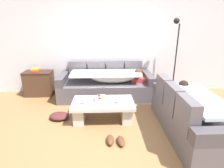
{
  "coord_description": "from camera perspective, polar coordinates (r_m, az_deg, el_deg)",
  "views": [
    {
      "loc": [
        -0.16,
        -2.77,
        1.85
      ],
      "look_at": [
        -0.0,
        1.04,
        0.55
      ],
      "focal_mm": 29.12,
      "sensor_mm": 36.0,
      "label": 1
    }
  ],
  "objects": [
    {
      "name": "open_magazine",
      "position": [
        3.61,
        0.26,
        -5.11
      ],
      "size": [
        0.29,
        0.22,
        0.01
      ],
      "primitive_type": "cube",
      "rotation": [
        0.0,
        0.0,
        -0.05
      ],
      "color": "white",
      "rests_on": "coffee_table"
    },
    {
      "name": "couch_near_window",
      "position": [
        3.46,
        23.65,
        -8.85
      ],
      "size": [
        0.92,
        1.94,
        0.88
      ],
      "rotation": [
        0.0,
        0.0,
        1.57
      ],
      "color": "#56515A",
      "rests_on": "ground_plane"
    },
    {
      "name": "pair_of_shoes",
      "position": [
        3.06,
        1.11,
        -17.29
      ],
      "size": [
        0.3,
        0.31,
        0.09
      ],
      "color": "#59331E",
      "rests_on": "ground_plane"
    },
    {
      "name": "side_cabinet",
      "position": [
        5.17,
        -21.89,
        0.22
      ],
      "size": [
        0.72,
        0.44,
        0.64
      ],
      "color": "#472E1F",
      "rests_on": "ground_plane"
    },
    {
      "name": "coffee_table",
      "position": [
        3.62,
        -2.81,
        -7.61
      ],
      "size": [
        1.2,
        0.68,
        0.38
      ],
      "color": "beige",
      "rests_on": "ground_plane"
    },
    {
      "name": "wine_glass_near_right",
      "position": [
        3.42,
        2.17,
        -4.48
      ],
      "size": [
        0.07,
        0.07,
        0.17
      ],
      "color": "silver",
      "rests_on": "coffee_table"
    },
    {
      "name": "fruit_bowl",
      "position": [
        3.6,
        -3.44,
        -4.56
      ],
      "size": [
        0.28,
        0.28,
        0.1
      ],
      "color": "silver",
      "rests_on": "coffee_table"
    },
    {
      "name": "couch_along_wall",
      "position": [
        4.65,
        -1.48,
        -0.24
      ],
      "size": [
        2.33,
        0.92,
        0.88
      ],
      "color": "#56515A",
      "rests_on": "ground_plane"
    },
    {
      "name": "wine_glass_near_left",
      "position": [
        3.43,
        -8.66,
        -4.63
      ],
      "size": [
        0.07,
        0.07,
        0.17
      ],
      "color": "silver",
      "rests_on": "coffee_table"
    },
    {
      "name": "ground_plane",
      "position": [
        3.33,
        0.84,
        -14.86
      ],
      "size": [
        14.0,
        14.0,
        0.0
      ],
      "primitive_type": "plane",
      "color": "olive"
    },
    {
      "name": "book_stack_on_cabinet",
      "position": [
        5.09,
        -22.97,
        4.08
      ],
      "size": [
        0.19,
        0.23,
        0.09
      ],
      "color": "red",
      "rests_on": "side_cabinet"
    },
    {
      "name": "floor_lamp",
      "position": [
        4.89,
        19.13,
        9.19
      ],
      "size": [
        0.33,
        0.31,
        1.95
      ],
      "color": "black",
      "rests_on": "ground_plane"
    },
    {
      "name": "crumpled_garment",
      "position": [
        3.86,
        -16.18,
        -9.62
      ],
      "size": [
        0.45,
        0.38,
        0.12
      ],
      "primitive_type": "ellipsoid",
      "rotation": [
        0.0,
        0.0,
        2.98
      ],
      "color": "#4C2323",
      "rests_on": "ground_plane"
    },
    {
      "name": "back_wall",
      "position": [
        4.95,
        -0.51,
        13.04
      ],
      "size": [
        9.0,
        0.1,
        2.7
      ],
      "primitive_type": "cube",
      "color": "silver",
      "rests_on": "ground_plane"
    }
  ]
}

